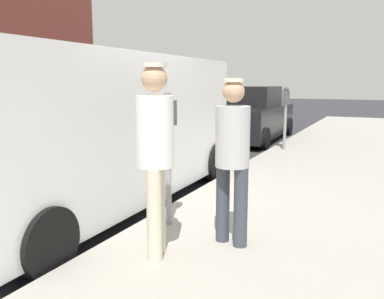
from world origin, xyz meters
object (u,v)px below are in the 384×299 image
at_px(parking_meter_far, 286,107).
at_px(pedestrian_in_white, 155,148).
at_px(parking_meter_near, 168,136).
at_px(parked_sedan_ahead, 250,116).
at_px(parked_van, 99,126).
at_px(pedestrian_in_gray, 232,151).

xyz_separation_m(parking_meter_far, pedestrian_in_white, (0.32, -6.69, 0.01)).
xyz_separation_m(parking_meter_near, parked_sedan_ahead, (-1.58, 8.06, -0.43)).
bearing_deg(parking_meter_near, pedestrian_in_white, -68.67).
relative_size(pedestrian_in_white, parked_sedan_ahead, 0.40).
bearing_deg(parked_sedan_ahead, parked_van, -89.36).
height_order(parking_meter_far, parked_sedan_ahead, parking_meter_far).
height_order(parking_meter_near, parking_meter_far, same).
height_order(parking_meter_far, pedestrian_in_white, pedestrian_in_white).
bearing_deg(pedestrian_in_gray, parked_sedan_ahead, 106.38).
height_order(parking_meter_near, parked_van, parked_van).
bearing_deg(parking_meter_near, parking_meter_far, 90.00).
height_order(parking_meter_far, parked_van, parked_van).
height_order(pedestrian_in_gray, parked_van, parked_van).
distance_m(parking_meter_near, pedestrian_in_white, 0.88).
xyz_separation_m(parking_meter_far, pedestrian_in_gray, (0.85, -6.10, -0.08)).
distance_m(parking_meter_far, parked_van, 5.41).
bearing_deg(pedestrian_in_white, parked_sedan_ahead, 102.10).
bearing_deg(parked_van, parking_meter_far, 73.90).
relative_size(pedestrian_in_gray, parked_van, 0.32).
xyz_separation_m(parking_meter_near, pedestrian_in_white, (0.32, -0.82, 0.01)).
bearing_deg(parked_sedan_ahead, parking_meter_far, -54.19).
distance_m(pedestrian_in_gray, pedestrian_in_white, 0.80).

